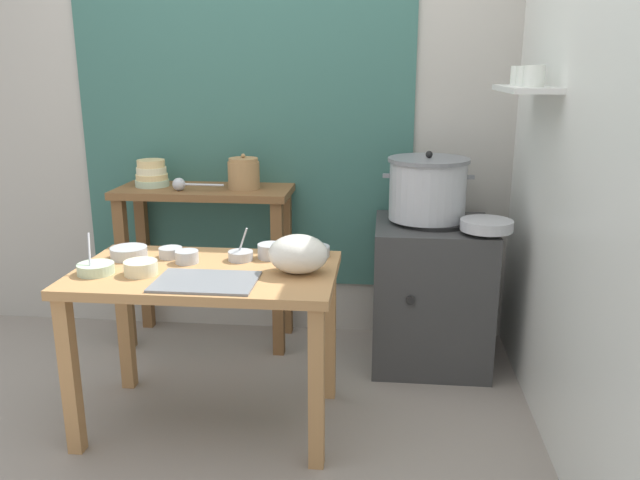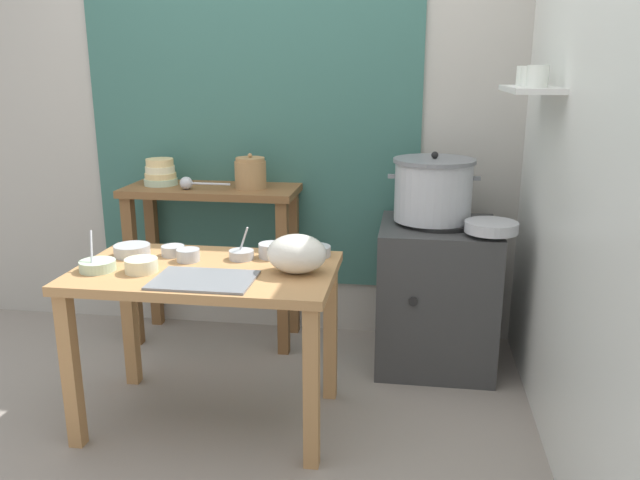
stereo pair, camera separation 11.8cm
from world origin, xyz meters
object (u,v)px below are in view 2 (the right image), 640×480
Objects in this scene: prep_table at (207,292)px; wide_pan at (491,227)px; bowl_stack_enamel at (160,173)px; plastic_bag at (297,254)px; stove_block at (436,294)px; clay_pot at (250,173)px; prep_bowl_5 at (272,250)px; serving_tray at (204,280)px; steamer_pot at (433,189)px; prep_bowl_1 at (132,250)px; prep_bowl_2 at (241,254)px; prep_bowl_4 at (173,250)px; prep_bowl_7 at (188,255)px; prep_bowl_3 at (316,250)px; ladle at (188,183)px; prep_bowl_0 at (141,265)px; prep_bowl_6 at (98,265)px; back_shelf_table at (213,226)px.

prep_table is 4.35× the size of wide_pan.
plastic_bag is at bearing -43.84° from bowl_stack_enamel.
clay_pot is at bearing 172.76° from stove_block.
prep_bowl_5 is (-0.99, -0.36, -0.05)m from wide_pan.
stove_block is 1.95× the size of serving_tray.
plastic_bag is at bearing -1.15° from prep_table.
steamer_pot reaches higher than prep_bowl_1.
prep_bowl_2 is (0.50, 0.02, -0.00)m from prep_bowl_1.
prep_bowl_4 is 0.12m from prep_bowl_7.
stove_block is 5.33× the size of prep_bowl_2.
clay_pot is at bearing 100.86° from prep_bowl_2.
bowl_stack_enamel is at bearing 146.28° from prep_bowl_3.
clay_pot is 0.68× the size of ladle.
prep_table is at bearing -37.95° from prep_bowl_7.
plastic_bag is at bearing 7.69° from prep_bowl_0.
clay_pot reaches higher than serving_tray.
ladle is 1.70× the size of prep_bowl_6.
prep_bowl_4 is at bearing 8.88° from prep_bowl_1.
prep_bowl_3 is 0.82× the size of prep_bowl_6.
steamer_pot is at bearing 27.79° from prep_bowl_4.
ladle is 1.05m from serving_tray.
clay_pot is 0.53m from bowl_stack_enamel.
clay_pot is at bearing 173.62° from steamer_pot.
plastic_bag is 1.82× the size of prep_bowl_3.
ladle is 0.69m from prep_bowl_1.
ladle reaches higher than prep_bowl_3.
steamer_pot is 4.47× the size of prep_bowl_4.
plastic_bag is at bearing -28.67° from prep_bowl_2.
prep_table is 2.75× the size of serving_tray.
back_shelf_table is 2.40× the size of serving_tray.
bowl_stack_enamel is 1.25m from serving_tray.
prep_bowl_3 is at bearing 14.93° from prep_bowl_5.
prep_bowl_2 is at bearing 15.39° from prep_bowl_7.
prep_bowl_5 is 0.37m from prep_bowl_7.
ladle is 1.75× the size of prep_bowl_1.
prep_bowl_0 is at bearing -146.01° from stove_block.
bowl_stack_enamel reaches higher than back_shelf_table.
bowl_stack_enamel is at bearing 174.98° from steamer_pot.
prep_bowl_7 is at bearing 29.60° from prep_bowl_6.
wide_pan is 1.56× the size of prep_bowl_1.
clay_pot reaches higher than prep_bowl_2.
steamer_pot is at bearing 53.82° from plastic_bag.
prep_table is at bearing 178.85° from plastic_bag.
ladle is (-0.32, -0.09, -0.05)m from clay_pot.
steamer_pot is 2.79× the size of prep_bowl_6.
clay_pot is 1.09m from prep_bowl_6.
prep_bowl_3 and prep_bowl_4 have the same top height.
prep_bowl_6 reaches higher than plastic_bag.
stove_block is 1.13m from prep_bowl_2.
serving_tray is at bearing -60.83° from bowl_stack_enamel.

